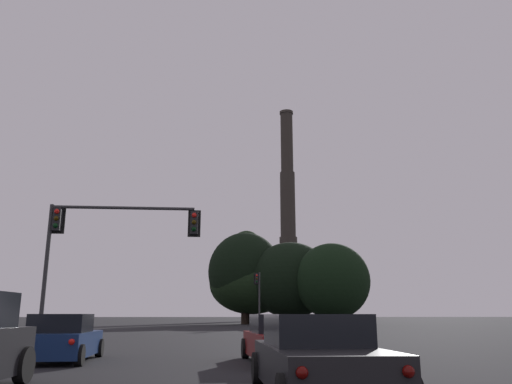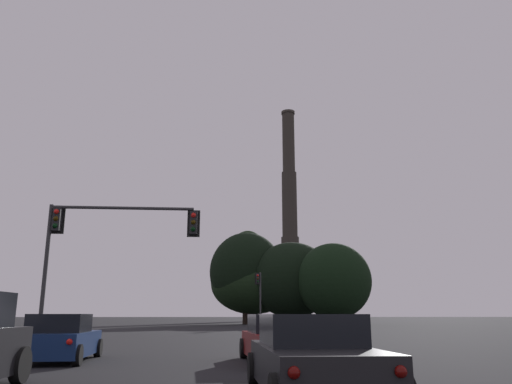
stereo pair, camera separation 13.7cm
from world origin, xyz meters
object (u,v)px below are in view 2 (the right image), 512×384
at_px(traffic_light_far_right, 259,291).
at_px(sedan_right_lane_second, 312,358).
at_px(sedan_right_lane_front, 279,340).
at_px(hatchback_left_lane_front, 61,339).
at_px(smokestack, 290,233).
at_px(traffic_light_overhead_left, 100,236).

bearing_deg(traffic_light_far_right, sedan_right_lane_second, -93.71).
height_order(sedan_right_lane_front, traffic_light_far_right, traffic_light_far_right).
relative_size(hatchback_left_lane_front, smokestack, 0.07).
height_order(sedan_right_lane_second, smokestack, smokestack).
height_order(traffic_light_far_right, smokestack, smokestack).
bearing_deg(sedan_right_lane_front, smokestack, 78.58).
relative_size(sedan_right_lane_second, smokestack, 0.08).
xyz_separation_m(sedan_right_lane_front, sedan_right_lane_second, (-0.20, -6.41, 0.00)).
relative_size(hatchback_left_lane_front, sedan_right_lane_second, 0.88).
xyz_separation_m(hatchback_left_lane_front, smokestack, (24.52, 115.57, 22.01)).
relative_size(sedan_right_lane_front, smokestack, 0.08).
relative_size(traffic_light_overhead_left, smokestack, 0.12).
height_order(sedan_right_lane_front, hatchback_left_lane_front, hatchback_left_lane_front).
relative_size(hatchback_left_lane_front, traffic_light_far_right, 0.72).
distance_m(sedan_right_lane_front, smokestack, 119.98).
distance_m(traffic_light_overhead_left, smokestack, 113.80).
distance_m(sedan_right_lane_front, traffic_light_overhead_left, 10.83).
distance_m(hatchback_left_lane_front, smokestack, 120.18).
relative_size(sedan_right_lane_second, traffic_light_overhead_left, 0.69).
bearing_deg(sedan_right_lane_front, traffic_light_far_right, 83.24).
xyz_separation_m(traffic_light_overhead_left, smokestack, (24.96, 109.59, 17.86)).
bearing_deg(sedan_right_lane_second, traffic_light_overhead_left, 116.62).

